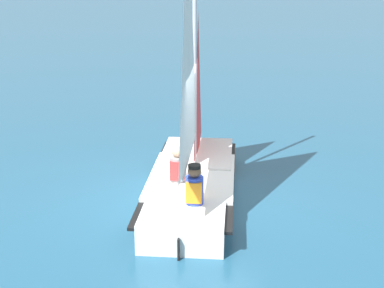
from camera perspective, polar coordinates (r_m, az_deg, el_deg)
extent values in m
plane|color=#235675|center=(10.30, 0.00, -5.79)|extent=(260.00, 260.00, 0.00)
cube|color=white|center=(10.20, 0.00, -4.53)|extent=(1.88, 2.65, 0.49)
cube|color=white|center=(11.84, 0.74, -1.33)|extent=(0.99, 1.13, 0.49)
cube|color=white|center=(8.61, -1.02, -8.92)|extent=(1.46, 1.19, 0.49)
cube|color=black|center=(10.14, 0.00, -3.71)|extent=(2.13, 4.56, 0.05)
cube|color=silver|center=(11.27, 0.54, -0.91)|extent=(1.69, 2.18, 0.04)
cylinder|color=#B7B7BC|center=(10.07, 0.28, 11.07)|extent=(0.08, 0.08, 4.90)
cylinder|color=#B7B7BC|center=(9.27, -0.36, -1.06)|extent=(0.37, 2.45, 0.07)
pyramid|color=white|center=(8.83, -0.38, 11.91)|extent=(0.33, 2.32, 4.12)
pyramid|color=red|center=(11.04, 0.64, 6.78)|extent=(0.23, 1.51, 2.85)
cube|color=black|center=(8.14, -1.45, -11.18)|extent=(0.04, 0.08, 0.34)
cube|color=black|center=(9.91, -1.49, -5.33)|extent=(0.27, 0.31, 0.45)
cylinder|color=gray|center=(9.73, -1.52, -2.76)|extent=(0.33, 0.33, 0.50)
cube|color=red|center=(9.72, -1.52, -2.62)|extent=(0.30, 0.37, 0.35)
sphere|color=tan|center=(9.61, -1.53, -0.81)|extent=(0.22, 0.22, 0.22)
cube|color=black|center=(8.98, 0.26, -7.85)|extent=(0.27, 0.31, 0.45)
cylinder|color=blue|center=(8.79, 0.26, -5.06)|extent=(0.33, 0.33, 0.50)
cube|color=orange|center=(8.78, 0.26, -4.90)|extent=(0.30, 0.37, 0.35)
sphere|color=brown|center=(8.66, 0.27, -2.92)|extent=(0.22, 0.22, 0.22)
cylinder|color=black|center=(8.63, 0.27, -2.41)|extent=(0.23, 0.23, 0.06)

